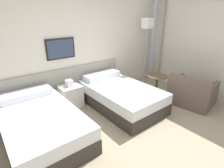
# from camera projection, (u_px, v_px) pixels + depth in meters

# --- Properties ---
(ground_plane) EXTENTS (16.00, 16.00, 0.00)m
(ground_plane) POSITION_uv_depth(u_px,v_px,m) (153.00, 136.00, 3.05)
(ground_plane) COLOR gray
(wall_headboard) EXTENTS (10.00, 0.10, 2.70)m
(wall_headboard) POSITION_uv_depth(u_px,v_px,m) (83.00, 45.00, 4.14)
(wall_headboard) COLOR beige
(wall_headboard) RESTS_ON ground_plane
(bed_near_door) EXTENTS (1.15, 1.91, 0.61)m
(bed_near_door) POSITION_uv_depth(u_px,v_px,m) (41.00, 124.00, 2.95)
(bed_near_door) COLOR #332D28
(bed_near_door) RESTS_ON ground_plane
(bed_near_window) EXTENTS (1.15, 1.91, 0.61)m
(bed_near_window) POSITION_uv_depth(u_px,v_px,m) (120.00, 96.00, 3.97)
(bed_near_window) COLOR #332D28
(bed_near_window) RESTS_ON ground_plane
(nightstand) EXTENTS (0.45, 0.43, 0.64)m
(nightstand) POSITION_uv_depth(u_px,v_px,m) (71.00, 96.00, 3.96)
(nightstand) COLOR beige
(nightstand) RESTS_ON ground_plane
(floor_lamp) EXTENTS (0.24, 0.24, 1.88)m
(floor_lamp) POSITION_uv_depth(u_px,v_px,m) (147.00, 30.00, 4.69)
(floor_lamp) COLOR #9E9993
(floor_lamp) RESTS_ON ground_plane
(side_table) EXTENTS (0.50, 0.50, 0.61)m
(side_table) POSITION_uv_depth(u_px,v_px,m) (157.00, 82.00, 4.25)
(side_table) COLOR brown
(side_table) RESTS_ON ground_plane
(armchair) EXTENTS (0.96, 1.02, 0.75)m
(armchair) POSITION_uv_depth(u_px,v_px,m) (192.00, 94.00, 4.07)
(armchair) COLOR brown
(armchair) RESTS_ON ground_plane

